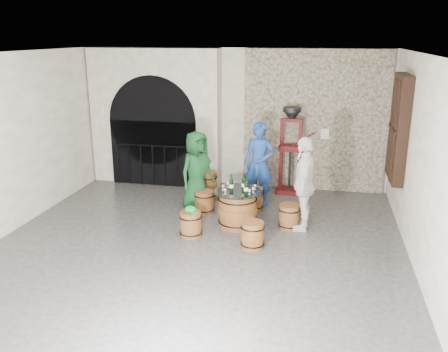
% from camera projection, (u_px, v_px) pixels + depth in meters
% --- Properties ---
extents(ground, '(8.00, 8.00, 0.00)m').
position_uv_depth(ground, '(191.00, 255.00, 7.80)').
color(ground, '#2F2F32').
rests_on(ground, ground).
extents(wall_back, '(8.00, 0.00, 8.00)m').
position_uv_depth(wall_back, '(236.00, 118.00, 11.09)').
color(wall_back, white).
rests_on(wall_back, ground).
extents(wall_front, '(8.00, 0.00, 8.00)m').
position_uv_depth(wall_front, '(44.00, 295.00, 3.59)').
color(wall_front, white).
rests_on(wall_front, ground).
extents(wall_right, '(0.00, 8.00, 8.00)m').
position_uv_depth(wall_right, '(430.00, 175.00, 6.65)').
color(wall_right, white).
rests_on(wall_right, ground).
extents(ceiling, '(8.00, 8.00, 0.00)m').
position_uv_depth(ceiling, '(187.00, 55.00, 6.88)').
color(ceiling, beige).
rests_on(ceiling, wall_back).
extents(stone_facing_panel, '(3.20, 0.12, 3.18)m').
position_uv_depth(stone_facing_panel, '(314.00, 121.00, 10.67)').
color(stone_facing_panel, '#ABA188').
rests_on(stone_facing_panel, ground).
extents(arched_opening, '(3.10, 0.60, 3.19)m').
position_uv_depth(arched_opening, '(156.00, 118.00, 11.22)').
color(arched_opening, white).
rests_on(arched_opening, ground).
extents(shuttered_window, '(0.23, 1.10, 2.00)m').
position_uv_depth(shuttered_window, '(398.00, 128.00, 8.86)').
color(shuttered_window, black).
rests_on(shuttered_window, wall_right).
extents(barrel_table, '(0.89, 0.89, 0.69)m').
position_uv_depth(barrel_table, '(238.00, 209.00, 8.90)').
color(barrel_table, brown).
rests_on(barrel_table, ground).
extents(barrel_stool_left, '(0.41, 0.41, 0.46)m').
position_uv_depth(barrel_stool_left, '(204.00, 202.00, 9.61)').
color(barrel_stool_left, brown).
rests_on(barrel_stool_left, ground).
extents(barrel_stool_far, '(0.41, 0.41, 0.46)m').
position_uv_depth(barrel_stool_far, '(254.00, 199.00, 9.79)').
color(barrel_stool_far, brown).
rests_on(barrel_stool_far, ground).
extents(barrel_stool_right, '(0.41, 0.41, 0.46)m').
position_uv_depth(barrel_stool_right, '(289.00, 217.00, 8.83)').
color(barrel_stool_right, brown).
rests_on(barrel_stool_right, ground).
extents(barrel_stool_near_right, '(0.41, 0.41, 0.46)m').
position_uv_depth(barrel_stool_near_right, '(253.00, 235.00, 8.03)').
color(barrel_stool_near_right, brown).
rests_on(barrel_stool_near_right, ground).
extents(barrel_stool_near_left, '(0.41, 0.41, 0.46)m').
position_uv_depth(barrel_stool_near_left, '(191.00, 224.00, 8.48)').
color(barrel_stool_near_left, brown).
rests_on(barrel_stool_near_left, ground).
extents(green_cap, '(0.25, 0.21, 0.12)m').
position_uv_depth(green_cap, '(191.00, 209.00, 8.40)').
color(green_cap, '#0D9333').
rests_on(green_cap, barrel_stool_near_left).
extents(person_green, '(0.88, 0.96, 1.65)m').
position_uv_depth(person_green, '(197.00, 171.00, 9.60)').
color(person_green, '#11401D').
rests_on(person_green, ground).
extents(person_blue, '(0.69, 0.49, 1.77)m').
position_uv_depth(person_blue, '(259.00, 164.00, 9.89)').
color(person_blue, navy).
rests_on(person_blue, ground).
extents(person_white, '(0.49, 1.05, 1.76)m').
position_uv_depth(person_white, '(304.00, 184.00, 8.62)').
color(person_white, white).
rests_on(person_white, ground).
extents(wine_bottle_left, '(0.08, 0.08, 0.32)m').
position_uv_depth(wine_bottle_left, '(231.00, 184.00, 8.77)').
color(wine_bottle_left, black).
rests_on(wine_bottle_left, barrel_table).
extents(wine_bottle_center, '(0.08, 0.08, 0.32)m').
position_uv_depth(wine_bottle_center, '(246.00, 187.00, 8.60)').
color(wine_bottle_center, black).
rests_on(wine_bottle_center, barrel_table).
extents(wine_bottle_right, '(0.08, 0.08, 0.32)m').
position_uv_depth(wine_bottle_right, '(244.00, 183.00, 8.83)').
color(wine_bottle_right, black).
rests_on(wine_bottle_right, barrel_table).
extents(tasting_glass_a, '(0.05, 0.05, 0.10)m').
position_uv_depth(tasting_glass_a, '(225.00, 191.00, 8.64)').
color(tasting_glass_a, '#AC6221').
rests_on(tasting_glass_a, barrel_table).
extents(tasting_glass_b, '(0.05, 0.05, 0.10)m').
position_uv_depth(tasting_glass_b, '(253.00, 190.00, 8.71)').
color(tasting_glass_b, '#AC6221').
rests_on(tasting_glass_b, barrel_table).
extents(tasting_glass_c, '(0.05, 0.05, 0.10)m').
position_uv_depth(tasting_glass_c, '(228.00, 185.00, 9.01)').
color(tasting_glass_c, '#AC6221').
rests_on(tasting_glass_c, barrel_table).
extents(tasting_glass_d, '(0.05, 0.05, 0.10)m').
position_uv_depth(tasting_glass_d, '(255.00, 187.00, 8.88)').
color(tasting_glass_d, '#AC6221').
rests_on(tasting_glass_d, barrel_table).
extents(tasting_glass_e, '(0.05, 0.05, 0.10)m').
position_uv_depth(tasting_glass_e, '(249.00, 192.00, 8.61)').
color(tasting_glass_e, '#AC6221').
rests_on(tasting_glass_e, barrel_table).
extents(tasting_glass_f, '(0.05, 0.05, 0.10)m').
position_uv_depth(tasting_glass_f, '(223.00, 188.00, 8.85)').
color(tasting_glass_f, '#AC6221').
rests_on(tasting_glass_f, barrel_table).
extents(side_barrel, '(0.46, 0.46, 0.61)m').
position_uv_depth(side_barrel, '(207.00, 185.00, 10.41)').
color(side_barrel, brown).
rests_on(side_barrel, ground).
extents(corking_press, '(0.82, 0.49, 1.96)m').
position_uv_depth(corking_press, '(291.00, 144.00, 10.53)').
color(corking_press, '#480C0C').
rests_on(corking_press, ground).
extents(control_box, '(0.18, 0.10, 0.22)m').
position_uv_depth(control_box, '(325.00, 134.00, 10.62)').
color(control_box, silver).
rests_on(control_box, wall_back).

